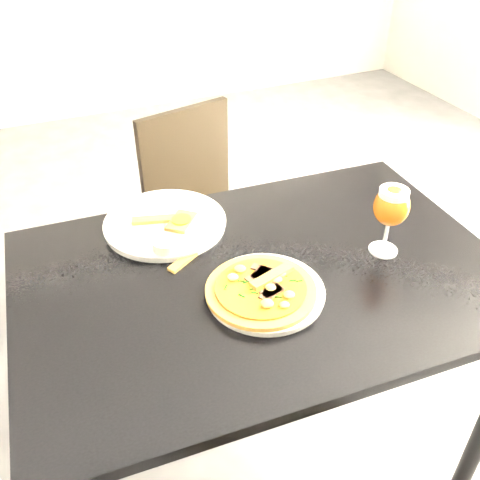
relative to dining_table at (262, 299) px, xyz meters
name	(u,v)px	position (x,y,z in m)	size (l,w,h in m)	color
ground	(292,435)	(0.13, -0.01, -0.66)	(6.00, 6.00, 0.00)	#4A4A4C
dining_table	(262,299)	(0.00, 0.00, 0.00)	(1.24, 0.86, 0.75)	black
chair_far	(204,214)	(0.09, 0.71, -0.19)	(0.47, 0.47, 0.85)	black
plate_main	(265,292)	(-0.03, -0.08, 0.10)	(0.28, 0.28, 0.01)	silver
pizza	(261,289)	(-0.04, -0.08, 0.11)	(0.26, 0.26, 0.03)	#935823
plate_second	(165,223)	(-0.16, 0.29, 0.10)	(0.33, 0.33, 0.02)	silver
crust_scraps	(172,221)	(-0.15, 0.27, 0.11)	(0.18, 0.13, 0.01)	#935823
loose_crust	(185,260)	(-0.17, 0.12, 0.09)	(0.11, 0.02, 0.01)	#935823
sauce_cup	(166,247)	(-0.20, 0.16, 0.11)	(0.07, 0.07, 0.04)	silver
beer_glass	(391,207)	(0.32, -0.05, 0.23)	(0.09, 0.09, 0.19)	silver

